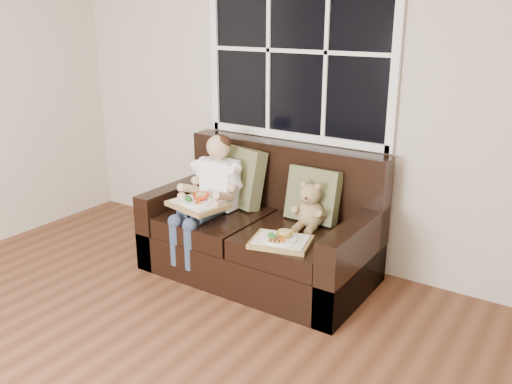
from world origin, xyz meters
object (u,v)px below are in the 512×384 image
Objects in this scene: tray_right at (281,240)px; tray_left at (198,203)px; child at (212,187)px; teddy_bear at (310,209)px; loveseat at (263,234)px.

tray_left is at bearing 160.50° from tray_right.
child is 1.97× the size of tray_left.
teddy_bear is 0.78× the size of tray_right.
tray_right is at bearing -98.71° from teddy_bear.
loveseat is 0.56m from tray_left.
teddy_bear is at bearing 33.72° from tray_left.
child is 2.01× the size of tray_right.
teddy_bear is 0.76× the size of tray_left.
loveseat is 3.73× the size of tray_right.
loveseat is 0.54m from child.
teddy_bear is 0.84m from tray_left.
tray_left is at bearing -164.86° from teddy_bear.
loveseat is at bearing 121.19° from tray_right.
tray_left is 1.02× the size of tray_right.
loveseat is 0.47m from teddy_bear.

